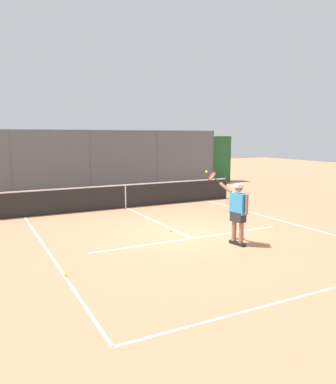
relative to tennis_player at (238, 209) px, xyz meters
name	(u,v)px	position (x,y,z in m)	size (l,w,h in m)	color
ground_plane	(184,234)	(0.72, -1.60, -0.97)	(60.00, 60.00, 0.00)	#B27551
court_line_markings	(197,241)	(0.72, -0.83, -0.97)	(7.86, 9.62, 0.01)	white
fence_backdrop	(87,164)	(0.72, -11.97, 0.46)	(18.28, 1.37, 3.22)	#565B60
tennis_net	(125,196)	(0.72, -6.38, -0.48)	(10.11, 0.09, 1.07)	#2D2D2D
tennis_player	(238,209)	(0.00, 0.00, 0.00)	(0.62, 1.34, 1.95)	black
tennis_ball_near_baseline	(170,231)	(0.94, -2.05, -0.94)	(0.07, 0.07, 0.07)	#C1D138
tennis_ball_near_net	(65,275)	(4.62, 0.21, -0.94)	(0.07, 0.07, 0.07)	#CCDB33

